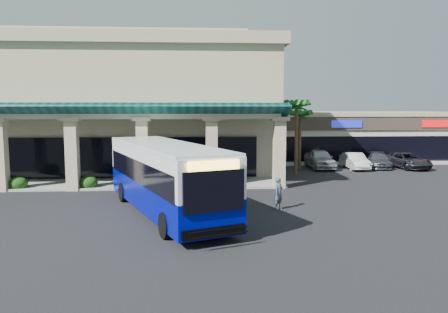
{
  "coord_description": "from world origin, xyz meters",
  "views": [
    {
      "loc": [
        0.44,
        -23.35,
        5.33
      ],
      "look_at": [
        2.28,
        4.7,
        2.2
      ],
      "focal_mm": 35.0,
      "sensor_mm": 36.0,
      "label": 1
    }
  ],
  "objects": [
    {
      "name": "arcade",
      "position": [
        -8.0,
        6.8,
        2.85
      ],
      "size": [
        30.0,
        6.2,
        5.7
      ],
      "primitive_type": null,
      "color": "#093937",
      "rests_on": "ground"
    },
    {
      "name": "pedestrian",
      "position": [
        4.8,
        -1.02,
        0.86
      ],
      "size": [
        0.73,
        0.74,
        1.73
      ],
      "primitive_type": "imported",
      "rotation": [
        0.0,
        0.0,
        0.82
      ],
      "color": "#44526B",
      "rests_on": "ground"
    },
    {
      "name": "car_red",
      "position": [
        16.81,
        14.46,
        0.64
      ],
      "size": [
        2.82,
        4.75,
        1.29
      ],
      "primitive_type": "imported",
      "rotation": [
        0.0,
        0.0,
        -0.24
      ],
      "color": "#3C3E46",
      "rests_on": "ground"
    },
    {
      "name": "ground",
      "position": [
        0.0,
        0.0,
        0.0
      ],
      "size": [
        110.0,
        110.0,
        0.0
      ],
      "primitive_type": "plane",
      "color": "black"
    },
    {
      "name": "car_silver",
      "position": [
        11.44,
        14.43,
        0.85
      ],
      "size": [
        2.09,
        5.02,
        1.7
      ],
      "primitive_type": "imported",
      "rotation": [
        0.0,
        0.0,
        -0.02
      ],
      "color": "#ADADB3",
      "rests_on": "ground"
    },
    {
      "name": "broadleaf_tree",
      "position": [
        7.5,
        19.0,
        2.41
      ],
      "size": [
        2.6,
        2.6,
        4.81
      ],
      "primitive_type": null,
      "color": "#15390C",
      "rests_on": "ground"
    },
    {
      "name": "main_building",
      "position": [
        -8.0,
        16.0,
        5.67
      ],
      "size": [
        30.8,
        14.8,
        11.35
      ],
      "primitive_type": null,
      "color": "tan",
      "rests_on": "ground"
    },
    {
      "name": "palm_1",
      "position": [
        9.5,
        14.0,
        2.9
      ],
      "size": [
        2.4,
        2.4,
        5.8
      ],
      "primitive_type": null,
      "color": "#16551B",
      "rests_on": "ground"
    },
    {
      "name": "car_white",
      "position": [
        14.37,
        13.81,
        0.71
      ],
      "size": [
        1.58,
        4.32,
        1.41
      ],
      "primitive_type": "imported",
      "rotation": [
        0.0,
        0.0,
        -0.02
      ],
      "color": "silver",
      "rests_on": "ground"
    },
    {
      "name": "palm_0",
      "position": [
        8.5,
        11.0,
        3.3
      ],
      "size": [
        2.4,
        2.4,
        6.6
      ],
      "primitive_type": null,
      "color": "#16551B",
      "rests_on": "ground"
    },
    {
      "name": "strip_mall",
      "position": [
        18.0,
        24.0,
        2.45
      ],
      "size": [
        22.5,
        12.5,
        4.9
      ],
      "primitive_type": null,
      "color": "beige",
      "rests_on": "ground"
    },
    {
      "name": "transit_bus",
      "position": [
        -1.11,
        -1.45,
        1.78
      ],
      "size": [
        7.43,
        12.92,
        3.55
      ],
      "primitive_type": null,
      "rotation": [
        0.0,
        0.0,
        0.38
      ],
      "color": "#000792",
      "rests_on": "ground"
    },
    {
      "name": "car_gray",
      "position": [
        19.18,
        13.91,
        0.69
      ],
      "size": [
        2.98,
        5.26,
        1.38
      ],
      "primitive_type": "imported",
      "rotation": [
        0.0,
        0.0,
        0.14
      ],
      "color": "black",
      "rests_on": "ground"
    }
  ]
}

